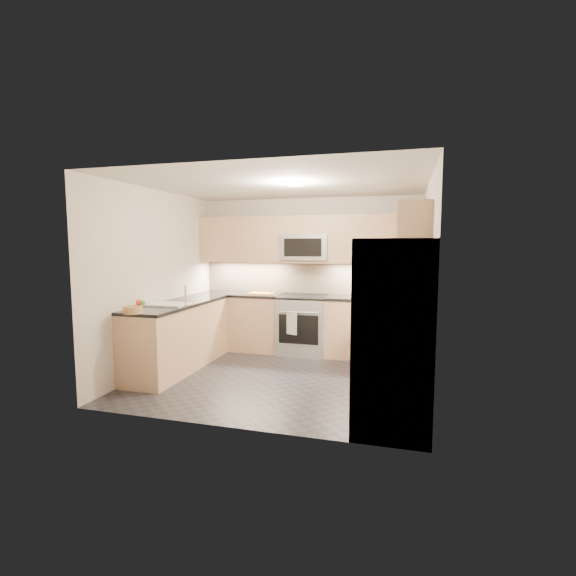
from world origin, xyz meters
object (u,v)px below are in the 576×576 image
at_px(refrigerator, 393,335).
at_px(cutting_board, 261,293).
at_px(gas_range, 303,325).
at_px(utensil_bowl, 404,293).
at_px(microwave, 306,247).
at_px(fruit_basket, 133,310).

xyz_separation_m(refrigerator, cutting_board, (-2.18, 2.45, 0.05)).
relative_size(gas_range, refrigerator, 0.51).
distance_m(gas_range, refrigerator, 2.86).
height_order(utensil_bowl, cutting_board, utensil_bowl).
xyz_separation_m(gas_range, cutting_board, (-0.73, 0.02, 0.49)).
distance_m(microwave, cutting_board, 1.05).
height_order(gas_range, refrigerator, refrigerator).
bearing_deg(refrigerator, utensil_bowl, 87.76).
xyz_separation_m(refrigerator, fruit_basket, (-2.98, 0.18, 0.08)).
bearing_deg(refrigerator, gas_range, 120.88).
height_order(microwave, utensil_bowl, microwave).
bearing_deg(refrigerator, microwave, 119.62).
bearing_deg(microwave, fruit_basket, -122.89).
distance_m(utensil_bowl, fruit_basket, 3.82).
bearing_deg(gas_range, utensil_bowl, 1.09).
relative_size(refrigerator, utensil_bowl, 5.86).
relative_size(gas_range, utensil_bowl, 2.96).
bearing_deg(fruit_basket, microwave, 57.11).
xyz_separation_m(utensil_bowl, cutting_board, (-2.27, -0.01, -0.08)).
bearing_deg(refrigerator, cutting_board, 131.63).
bearing_deg(utensil_bowl, gas_range, -178.91).
relative_size(microwave, refrigerator, 0.42).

